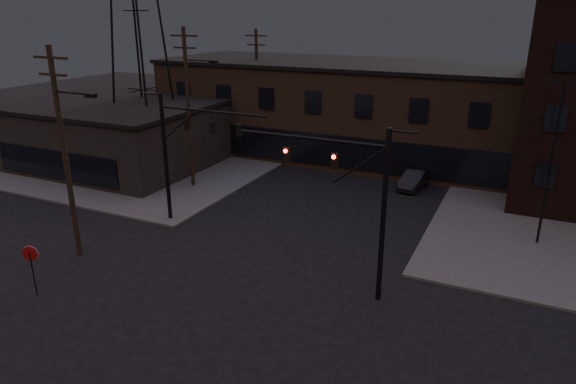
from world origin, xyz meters
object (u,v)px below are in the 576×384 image
object	(u,v)px
traffic_signal_near	(359,194)
stop_sign	(31,259)
car_crossing	(414,179)
traffic_signal_far	(182,145)

from	to	relation	value
traffic_signal_near	stop_sign	distance (m)	15.17
stop_sign	car_crossing	size ratio (longest dim) A/B	0.61
traffic_signal_far	car_crossing	size ratio (longest dim) A/B	1.97
traffic_signal_far	car_crossing	bearing A→B (deg)	48.97
traffic_signal_far	car_crossing	world-z (taller)	traffic_signal_far
stop_sign	car_crossing	xyz separation A→B (m)	(12.52, 22.90, -1.18)
traffic_signal_near	stop_sign	size ratio (longest dim) A/B	3.23
traffic_signal_near	car_crossing	size ratio (longest dim) A/B	1.97
traffic_signal_far	stop_sign	distance (m)	10.55
traffic_signal_far	stop_sign	bearing A→B (deg)	-97.32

